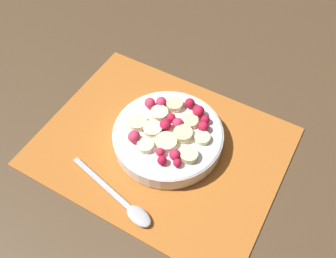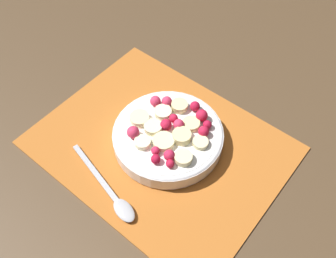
% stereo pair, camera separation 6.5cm
% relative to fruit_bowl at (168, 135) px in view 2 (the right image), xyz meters
% --- Properties ---
extents(ground_plane, '(3.00, 3.00, 0.00)m').
position_rel_fruit_bowl_xyz_m(ground_plane, '(-0.01, -0.01, -0.03)').
color(ground_plane, '#4C3823').
extents(placemat, '(0.43, 0.33, 0.01)m').
position_rel_fruit_bowl_xyz_m(placemat, '(-0.01, -0.01, -0.02)').
color(placemat, '#B26023').
rests_on(placemat, ground_plane).
extents(fruit_bowl, '(0.20, 0.20, 0.05)m').
position_rel_fruit_bowl_xyz_m(fruit_bowl, '(0.00, 0.00, 0.00)').
color(fruit_bowl, white).
rests_on(fruit_bowl, placemat).
extents(spoon, '(0.18, 0.06, 0.01)m').
position_rel_fruit_bowl_xyz_m(spoon, '(0.00, -0.14, -0.02)').
color(spoon, '#B2B2B7').
rests_on(spoon, placemat).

